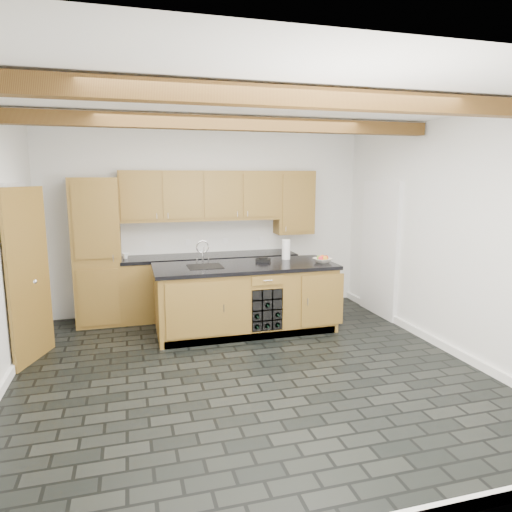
# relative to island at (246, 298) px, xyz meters

# --- Properties ---
(ground) EXTENTS (5.00, 5.00, 0.00)m
(ground) POSITION_rel_island_xyz_m (-0.31, -1.28, -0.46)
(ground) COLOR black
(ground) RESTS_ON ground
(room_shell) EXTENTS (5.01, 5.00, 5.00)m
(room_shell) POSITION_rel_island_xyz_m (-0.39, -0.75, 1.06)
(room_shell) COLOR white
(room_shell) RESTS_ON ground
(back_cabinetry) EXTENTS (3.65, 0.62, 2.20)m
(back_cabinetry) POSITION_rel_island_xyz_m (-0.68, 0.95, 0.52)
(back_cabinetry) COLOR olive
(back_cabinetry) RESTS_ON ground
(island) EXTENTS (2.48, 0.96, 0.93)m
(island) POSITION_rel_island_xyz_m (0.00, 0.00, 0.00)
(island) COLOR olive
(island) RESTS_ON ground
(faucet) EXTENTS (0.45, 0.40, 0.34)m
(faucet) POSITION_rel_island_xyz_m (-0.56, 0.05, 0.50)
(faucet) COLOR black
(faucet) RESTS_ON island
(kitchen_scale) EXTENTS (0.23, 0.19, 0.06)m
(kitchen_scale) POSITION_rel_island_xyz_m (0.29, 0.14, 0.50)
(kitchen_scale) COLOR black
(kitchen_scale) RESTS_ON island
(fruit_bowl) EXTENTS (0.31, 0.31, 0.06)m
(fruit_bowl) POSITION_rel_island_xyz_m (1.07, -0.13, 0.50)
(fruit_bowl) COLOR silver
(fruit_bowl) RESTS_ON island
(fruit_cluster) EXTENTS (0.16, 0.17, 0.07)m
(fruit_cluster) POSITION_rel_island_xyz_m (1.07, -0.13, 0.53)
(fruit_cluster) COLOR red
(fruit_cluster) RESTS_ON fruit_bowl
(paper_towel) EXTENTS (0.12, 0.12, 0.28)m
(paper_towel) POSITION_rel_island_xyz_m (0.66, 0.25, 0.61)
(paper_towel) COLOR white
(paper_towel) RESTS_ON island
(mug) EXTENTS (0.12, 0.12, 0.09)m
(mug) POSITION_rel_island_xyz_m (-1.58, 0.91, 0.51)
(mug) COLOR white
(mug) RESTS_ON back_cabinetry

